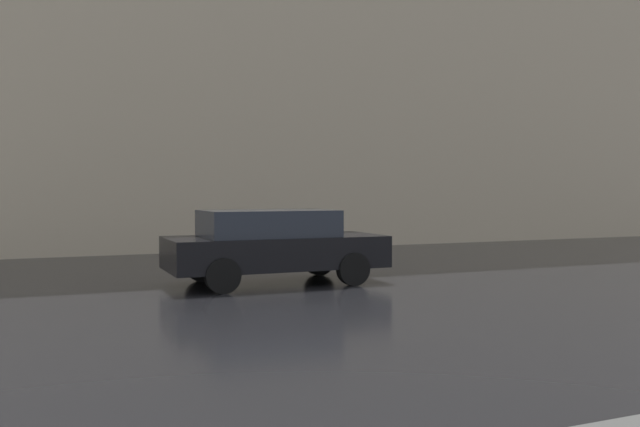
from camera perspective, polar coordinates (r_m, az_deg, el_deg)
car_black at (r=12.70m, az=-4.03°, el=-2.65°), size 1.85×4.10×1.41m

